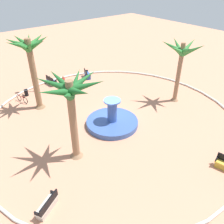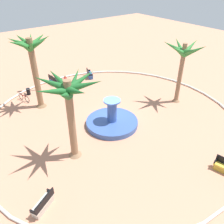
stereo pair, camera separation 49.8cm
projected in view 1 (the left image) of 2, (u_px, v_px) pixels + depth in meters
name	position (u px, v px, depth m)	size (l,w,h in m)	color
ground_plane	(112.00, 120.00, 21.06)	(80.00, 80.00, 0.00)	tan
plaza_curb	(112.00, 119.00, 21.01)	(22.55, 22.55, 0.20)	silver
fountain	(112.00, 122.00, 20.26)	(4.49, 4.49, 2.48)	#38569E
palm_tree_near_fountain	(181.00, 56.00, 21.64)	(4.03, 3.93, 6.21)	#8E6B4C
palm_tree_by_curb	(71.00, 99.00, 14.60)	(4.41, 4.42, 6.27)	#8E6B4C
palm_tree_mid_plaza	(30.00, 57.00, 20.23)	(3.76, 3.73, 6.96)	brown
bench_east	(87.00, 75.00, 28.87)	(1.05, 1.67, 1.00)	#335BA8
bench_west	(52.00, 82.00, 27.22)	(0.61, 1.63, 1.00)	#335BA8
bench_north	(47.00, 206.00, 13.13)	(1.64, 1.21, 1.00)	beige
lamppost	(31.00, 68.00, 24.50)	(0.32, 0.32, 4.59)	black
trash_bin	(26.00, 92.00, 24.81)	(0.46, 0.46, 0.73)	black
bicycle_red_frame	(22.00, 99.00, 23.65)	(0.62, 1.66, 0.94)	black
person_cyclist_helmet	(64.00, 82.00, 25.77)	(0.22, 0.53, 1.63)	#33333D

